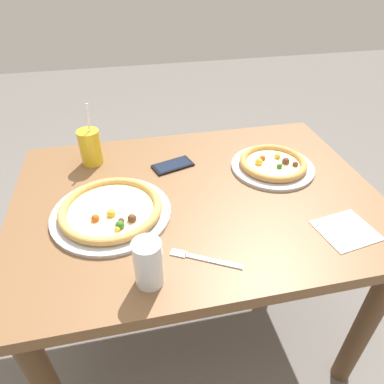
{
  "coord_description": "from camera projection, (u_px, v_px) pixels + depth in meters",
  "views": [
    {
      "loc": [
        -0.21,
        -0.91,
        1.46
      ],
      "look_at": [
        -0.02,
        -0.02,
        0.78
      ],
      "focal_mm": 32.35,
      "sensor_mm": 36.0,
      "label": 1
    }
  ],
  "objects": [
    {
      "name": "ground_plane",
      "position": [
        196.0,
        321.0,
        1.62
      ],
      "size": [
        8.0,
        8.0,
        0.0
      ],
      "primitive_type": "plane",
      "color": "#66605B"
    },
    {
      "name": "dining_table",
      "position": [
        197.0,
        219.0,
        1.24
      ],
      "size": [
        1.22,
        0.88,
        0.75
      ],
      "color": "brown",
      "rests_on": "ground"
    },
    {
      "name": "pizza_near",
      "position": [
        111.0,
        210.0,
        1.07
      ],
      "size": [
        0.37,
        0.37,
        0.04
      ],
      "color": "#B7B7BC",
      "rests_on": "dining_table"
    },
    {
      "name": "pizza_far",
      "position": [
        273.0,
        164.0,
        1.29
      ],
      "size": [
        0.31,
        0.31,
        0.04
      ],
      "color": "#B7B7BC",
      "rests_on": "dining_table"
    },
    {
      "name": "drink_cup_colored",
      "position": [
        90.0,
        147.0,
        1.29
      ],
      "size": [
        0.08,
        0.08,
        0.24
      ],
      "color": "gold",
      "rests_on": "dining_table"
    },
    {
      "name": "water_cup_clear",
      "position": [
        148.0,
        263.0,
        0.84
      ],
      "size": [
        0.07,
        0.07,
        0.13
      ],
      "color": "silver",
      "rests_on": "dining_table"
    },
    {
      "name": "paper_napkin",
      "position": [
        346.0,
        230.0,
        1.02
      ],
      "size": [
        0.18,
        0.17,
        0.0
      ],
      "primitive_type": "cube",
      "rotation": [
        0.0,
        0.0,
        0.16
      ],
      "color": "white",
      "rests_on": "dining_table"
    },
    {
      "name": "fork",
      "position": [
        202.0,
        259.0,
        0.93
      ],
      "size": [
        0.19,
        0.11,
        0.0
      ],
      "color": "silver",
      "rests_on": "dining_table"
    },
    {
      "name": "cell_phone",
      "position": [
        173.0,
        165.0,
        1.31
      ],
      "size": [
        0.17,
        0.12,
        0.01
      ],
      "color": "black",
      "rests_on": "dining_table"
    }
  ]
}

